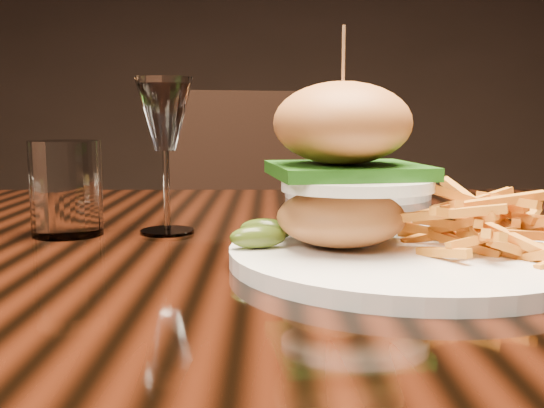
{
  "coord_description": "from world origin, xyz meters",
  "views": [
    {
      "loc": [
        -0.02,
        -0.71,
        0.89
      ],
      "look_at": [
        -0.02,
        -0.17,
        0.81
      ],
      "focal_mm": 42.0,
      "sensor_mm": 36.0,
      "label": 1
    }
  ],
  "objects_px": {
    "dining_table": "(285,301)",
    "chair_far": "(265,251)",
    "wine_glass": "(165,120)",
    "far_dish": "(357,187)",
    "burger_plate": "(393,205)"
  },
  "relations": [
    {
      "from": "dining_table",
      "to": "chair_far",
      "type": "relative_size",
      "value": 1.68
    },
    {
      "from": "wine_glass",
      "to": "far_dish",
      "type": "bearing_deg",
      "value": 51.58
    },
    {
      "from": "wine_glass",
      "to": "chair_far",
      "type": "bearing_deg",
      "value": 83.05
    },
    {
      "from": "dining_table",
      "to": "burger_plate",
      "type": "distance_m",
      "value": 0.21
    },
    {
      "from": "wine_glass",
      "to": "far_dish",
      "type": "height_order",
      "value": "wine_glass"
    },
    {
      "from": "far_dish",
      "to": "chair_far",
      "type": "xyz_separation_m",
      "value": [
        -0.16,
        0.53,
        -0.23
      ]
    },
    {
      "from": "dining_table",
      "to": "burger_plate",
      "type": "height_order",
      "value": "burger_plate"
    },
    {
      "from": "dining_table",
      "to": "wine_glass",
      "type": "height_order",
      "value": "wine_glass"
    },
    {
      "from": "dining_table",
      "to": "burger_plate",
      "type": "relative_size",
      "value": 4.85
    },
    {
      "from": "burger_plate",
      "to": "chair_far",
      "type": "xyz_separation_m",
      "value": [
        -0.13,
        1.02,
        -0.27
      ]
    },
    {
      "from": "burger_plate",
      "to": "far_dish",
      "type": "xyz_separation_m",
      "value": [
        0.03,
        0.49,
        -0.04
      ]
    },
    {
      "from": "wine_glass",
      "to": "far_dish",
      "type": "relative_size",
      "value": 0.73
    },
    {
      "from": "wine_glass",
      "to": "chair_far",
      "type": "distance_m",
      "value": 0.94
    },
    {
      "from": "burger_plate",
      "to": "wine_glass",
      "type": "relative_size",
      "value": 1.84
    },
    {
      "from": "chair_far",
      "to": "wine_glass",
      "type": "bearing_deg",
      "value": -111.67
    }
  ]
}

